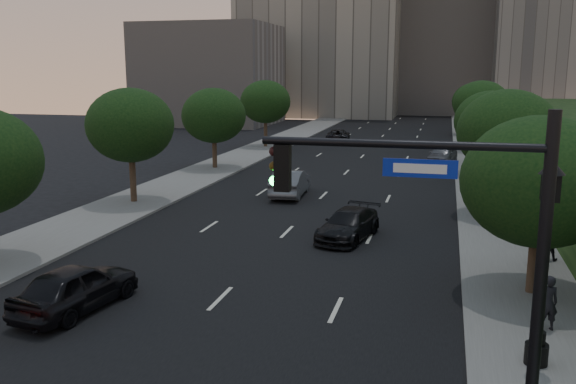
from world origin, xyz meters
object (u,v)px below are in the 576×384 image
(sedan_near_right, at_px, (348,225))
(sedan_far_right, at_px, (442,155))
(sedan_mid_left, at_px, (290,183))
(pedestrian_c, at_px, (539,244))
(street_lamp, at_px, (543,273))
(pedestrian_b, at_px, (548,239))
(pedestrian_a, at_px, (548,303))
(sedan_near_left, at_px, (76,287))
(sedan_far_left, at_px, (338,136))
(traffic_signal_mast, at_px, (479,283))

(sedan_near_right, relative_size, sedan_far_right, 1.00)
(sedan_mid_left, height_order, pedestrian_c, pedestrian_c)
(street_lamp, bearing_deg, pedestrian_b, 80.40)
(pedestrian_c, bearing_deg, pedestrian_a, 79.36)
(pedestrian_a, height_order, pedestrian_b, pedestrian_b)
(sedan_near_left, relative_size, pedestrian_b, 2.68)
(sedan_near_left, bearing_deg, pedestrian_a, -164.08)
(sedan_near_right, bearing_deg, street_lamp, -47.49)
(sedan_mid_left, bearing_deg, street_lamp, 117.05)
(sedan_far_left, height_order, pedestrian_a, pedestrian_a)
(sedan_far_left, height_order, sedan_near_right, sedan_far_left)
(traffic_signal_mast, relative_size, sedan_near_left, 1.51)
(traffic_signal_mast, relative_size, street_lamp, 1.25)
(traffic_signal_mast, height_order, sedan_far_left, traffic_signal_mast)
(sedan_far_left, bearing_deg, street_lamp, 98.23)
(traffic_signal_mast, xyz_separation_m, sedan_far_right, (-0.94, 39.82, -2.87))
(sedan_near_right, height_order, pedestrian_a, pedestrian_a)
(pedestrian_a, bearing_deg, traffic_signal_mast, 58.06)
(sedan_near_left, relative_size, sedan_mid_left, 0.93)
(sedan_far_right, relative_size, pedestrian_b, 2.72)
(sedan_far_left, bearing_deg, sedan_near_right, 93.07)
(sedan_near_left, bearing_deg, street_lamp, -173.43)
(sedan_far_right, relative_size, pedestrian_a, 2.81)
(traffic_signal_mast, height_order, sedan_near_left, traffic_signal_mast)
(sedan_far_left, distance_m, pedestrian_c, 42.31)
(street_lamp, relative_size, sedan_near_right, 1.20)
(sedan_near_left, distance_m, pedestrian_c, 17.24)
(traffic_signal_mast, distance_m, pedestrian_b, 14.51)
(traffic_signal_mast, bearing_deg, sedan_near_right, 107.69)
(sedan_near_left, height_order, sedan_near_right, sedan_near_left)
(pedestrian_b, xyz_separation_m, pedestrian_c, (-0.45, -0.80, -0.04))
(sedan_far_left, relative_size, sedan_far_right, 1.12)
(sedan_far_right, distance_m, pedestrian_a, 33.44)
(sedan_near_left, distance_m, sedan_far_right, 36.84)
(sedan_near_left, distance_m, sedan_far_left, 47.95)
(pedestrian_c, bearing_deg, sedan_mid_left, -46.11)
(sedan_near_right, bearing_deg, sedan_far_right, 92.37)
(sedan_far_left, bearing_deg, pedestrian_b, 104.01)
(traffic_signal_mast, bearing_deg, sedan_far_left, 102.74)
(pedestrian_c, bearing_deg, sedan_near_right, -21.85)
(traffic_signal_mast, height_order, pedestrian_a, traffic_signal_mast)
(sedan_mid_left, xyz_separation_m, pedestrian_a, (12.29, -17.65, 0.16))
(sedan_mid_left, bearing_deg, sedan_near_left, 80.29)
(traffic_signal_mast, bearing_deg, pedestrian_b, 76.07)
(sedan_far_right, distance_m, pedestrian_c, 27.05)
(sedan_far_right, bearing_deg, sedan_far_left, 141.89)
(street_lamp, xyz_separation_m, pedestrian_c, (1.18, 8.86, -1.66))
(sedan_mid_left, height_order, sedan_near_right, sedan_mid_left)
(sedan_mid_left, distance_m, pedestrian_c, 17.05)
(traffic_signal_mast, distance_m, pedestrian_a, 7.46)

